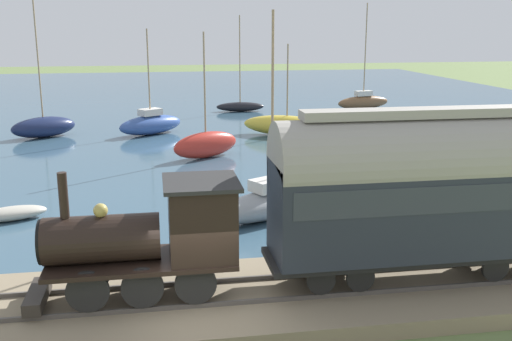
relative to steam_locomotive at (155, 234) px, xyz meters
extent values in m
plane|color=#607542|center=(-1.11, -1.09, -2.24)|extent=(200.00, 200.00, 0.00)
cube|color=#38566B|center=(42.63, -1.09, -2.23)|extent=(80.00, 80.00, 0.01)
cube|color=#84755B|center=(0.00, -1.09, -2.01)|extent=(4.66, 56.00, 0.45)
cube|color=#4C4742|center=(-0.71, -1.09, -1.73)|extent=(0.07, 54.88, 0.12)
cube|color=#4C4742|center=(0.71, -1.09, -1.73)|extent=(0.07, 54.88, 0.12)
cylinder|color=black|center=(-0.71, -0.95, -1.14)|extent=(0.12, 1.05, 1.05)
cylinder|color=black|center=(0.71, -0.95, -1.14)|extent=(0.12, 1.05, 1.05)
cylinder|color=black|center=(-0.71, 0.36, -1.14)|extent=(0.12, 1.05, 1.05)
cylinder|color=black|center=(0.71, 0.36, -1.14)|extent=(0.12, 1.05, 1.05)
cylinder|color=black|center=(-0.71, 1.67, -1.14)|extent=(0.12, 1.05, 1.05)
cylinder|color=black|center=(0.71, 1.67, -1.14)|extent=(0.12, 1.05, 1.05)
cube|color=black|center=(0.00, 0.36, -0.71)|extent=(1.92, 4.76, 0.12)
cylinder|color=black|center=(0.00, 1.31, -0.06)|extent=(1.20, 2.86, 1.20)
cylinder|color=black|center=(0.00, 2.78, -0.06)|extent=(1.14, 0.08, 1.14)
cylinder|color=black|center=(0.00, 2.17, 1.12)|extent=(0.23, 0.23, 1.15)
sphere|color=tan|center=(0.00, 1.31, 0.68)|extent=(0.36, 0.36, 0.36)
cube|color=black|center=(0.00, -1.19, 0.29)|extent=(1.82, 1.67, 1.90)
cube|color=#282828|center=(0.00, -1.19, 1.29)|extent=(2.02, 1.91, 0.10)
cube|color=#2D2823|center=(0.00, 2.99, -1.49)|extent=(1.72, 0.44, 0.32)
cylinder|color=black|center=(0.71, -10.16, -1.29)|extent=(0.12, 0.76, 0.76)
cylinder|color=black|center=(-0.71, -9.10, -1.29)|extent=(0.12, 0.76, 0.76)
cylinder|color=black|center=(0.71, -9.10, -1.29)|extent=(0.12, 0.76, 0.76)
cylinder|color=black|center=(-0.71, -5.25, -1.29)|extent=(0.12, 0.76, 0.76)
cylinder|color=black|center=(0.71, -5.25, -1.29)|extent=(0.12, 0.76, 0.76)
cylinder|color=black|center=(-0.71, -4.19, -1.29)|extent=(0.12, 0.76, 0.76)
cylinder|color=black|center=(0.71, -4.19, -1.29)|extent=(0.12, 0.76, 0.76)
cube|color=black|center=(0.00, -7.17, -0.98)|extent=(1.91, 8.54, 0.16)
cube|color=#232833|center=(0.00, -7.17, 0.39)|extent=(2.12, 8.20, 2.59)
cube|color=#2D333D|center=(0.00, -7.17, 0.85)|extent=(2.15, 7.68, 0.72)
cylinder|color=gray|center=(0.00, -7.17, 1.69)|extent=(2.22, 8.20, 2.22)
cube|color=gray|center=(0.00, -7.17, 2.92)|extent=(0.74, 6.83, 0.24)
ellipsoid|color=#192347|center=(26.85, 7.31, -1.54)|extent=(3.62, 4.58, 1.37)
cylinder|color=#9E8460|center=(26.85, 7.31, 3.02)|extent=(0.10, 0.10, 7.74)
ellipsoid|color=#B72D23|center=(18.74, -2.87, -1.49)|extent=(3.15, 4.24, 1.48)
cylinder|color=#9E8460|center=(18.74, -2.87, 2.02)|extent=(0.10, 0.10, 5.53)
ellipsoid|color=gold|center=(24.59, -8.89, -1.53)|extent=(4.65, 6.21, 1.39)
cylinder|color=#9E8460|center=(24.59, -8.89, 1.54)|extent=(0.10, 0.10, 4.75)
ellipsoid|color=brown|center=(36.38, -18.48, -1.64)|extent=(2.33, 5.29, 1.18)
cylinder|color=#9E8460|center=(36.38, -18.48, 2.95)|extent=(0.10, 0.10, 8.00)
cube|color=silver|center=(36.38, -18.48, -0.82)|extent=(1.02, 1.67, 0.45)
ellipsoid|color=#335199|center=(26.76, 0.23, -1.57)|extent=(4.05, 4.93, 1.32)
cylinder|color=#9E8460|center=(26.76, 0.23, 1.99)|extent=(0.10, 0.10, 5.80)
cube|color=silver|center=(26.76, 0.23, -0.68)|extent=(1.61, 1.75, 0.45)
ellipsoid|color=gray|center=(7.42, -4.48, -1.66)|extent=(4.14, 5.69, 1.13)
cylinder|color=#9E8460|center=(7.42, -4.48, 2.30)|extent=(0.10, 0.10, 6.78)
cube|color=silver|center=(7.42, -4.48, -0.87)|extent=(1.64, 1.93, 0.45)
ellipsoid|color=black|center=(36.80, -7.42, -1.83)|extent=(1.33, 4.19, 0.80)
cylinder|color=#9E8460|center=(36.80, -7.42, 2.24)|extent=(0.10, 0.10, 7.34)
ellipsoid|color=beige|center=(11.10, -9.87, -2.08)|extent=(1.71, 3.03, 0.30)
ellipsoid|color=#B7B2A3|center=(8.78, 5.53, -1.96)|extent=(1.73, 2.79, 0.53)
ellipsoid|color=silver|center=(4.84, -12.53, -2.06)|extent=(1.58, 2.06, 0.33)
camera|label=1|loc=(-14.60, -0.12, 5.17)|focal=42.00mm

